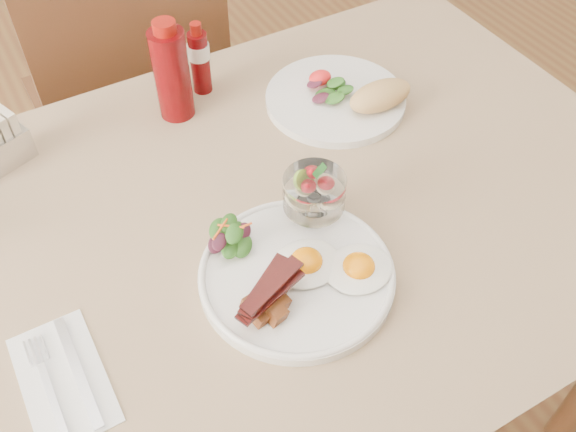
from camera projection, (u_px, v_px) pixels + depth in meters
name	position (u px, v px, depth m)	size (l,w,h in m)	color
table	(261.00, 254.00, 1.06)	(1.33, 0.88, 0.75)	#4F2A18
chair_far	(134.00, 101.00, 1.55)	(0.42, 0.42, 0.93)	#4F2A18
main_plate	(297.00, 276.00, 0.91)	(0.28, 0.28, 0.02)	white
fried_eggs	(332.00, 265.00, 0.91)	(0.16, 0.13, 0.03)	white
bacon_potato_pile	(269.00, 298.00, 0.85)	(0.11, 0.08, 0.05)	brown
side_salad	(231.00, 238.00, 0.92)	(0.08, 0.07, 0.04)	#1A4D14
fruit_cup	(314.00, 193.00, 0.94)	(0.09, 0.09, 0.09)	white
second_plate	(346.00, 97.00, 1.17)	(0.26, 0.26, 0.06)	white
ketchup_bottle	(172.00, 73.00, 1.10)	(0.08, 0.08, 0.19)	#520407
hot_sauce_bottle	(199.00, 59.00, 1.16)	(0.05, 0.05, 0.14)	#520407
napkin_cutlery	(64.00, 379.00, 0.81)	(0.10, 0.18, 0.01)	white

